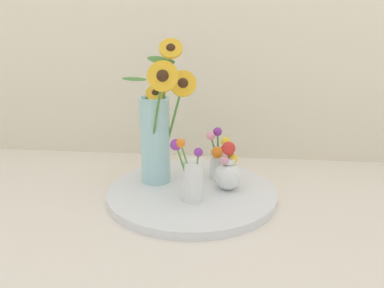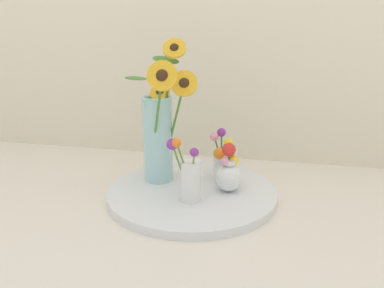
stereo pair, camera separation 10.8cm
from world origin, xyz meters
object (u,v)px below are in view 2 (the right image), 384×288
vase_small_center (189,176)px  serving_tray (192,193)px  vase_bulb_right (229,173)px  mason_jar_sunflowers (159,129)px  vase_small_back (224,160)px

vase_small_center → serving_tray: bearing=95.8°
serving_tray → vase_bulb_right: size_ratio=3.44×
mason_jar_sunflowers → vase_bulb_right: mason_jar_sunflowers is taller
serving_tray → mason_jar_sunflowers: size_ratio=1.15×
serving_tray → vase_bulb_right: 0.13m
mason_jar_sunflowers → vase_small_back: bearing=14.4°
mason_jar_sunflowers → vase_small_center: 0.20m
serving_tray → vase_small_center: bearing=-84.2°
serving_tray → mason_jar_sunflowers: (-0.11, 0.05, 0.18)m
vase_small_center → vase_bulb_right: vase_small_center is taller
vase_small_center → vase_bulb_right: bearing=43.9°
mason_jar_sunflowers → vase_small_back: mason_jar_sunflowers is taller
mason_jar_sunflowers → vase_small_back: size_ratio=2.73×
mason_jar_sunflowers → vase_small_back: 0.23m
serving_tray → mason_jar_sunflowers: 0.22m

